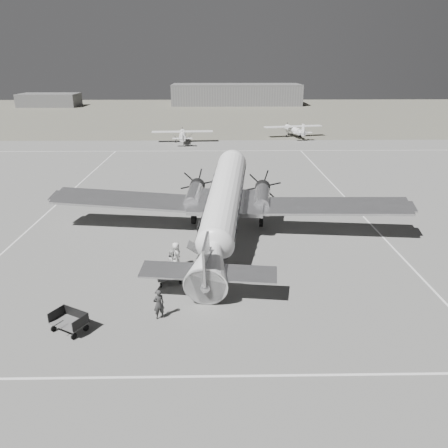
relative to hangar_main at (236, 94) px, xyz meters
The scene contains 16 objects.
ground 120.15m from the hangar_main, 92.39° to the right, with size 260.00×260.00×0.00m, color slate.
taxi_line_near 134.13m from the hangar_main, 92.14° to the right, with size 60.00×0.15×0.01m, color silver.
taxi_line_right 120.25m from the hangar_main, 86.66° to the right, with size 0.15×80.00×0.01m, color silver.
taxi_line_left 112.43m from the hangar_main, 101.81° to the right, with size 0.15×60.00×0.01m, color silver.
taxi_line_horizon 80.22m from the hangar_main, 93.58° to the right, with size 90.00×0.15×0.01m, color silver.
grass_infield 25.71m from the hangar_main, 101.31° to the right, with size 260.00×90.00×0.01m, color #58564A.
hangar_main is the anchor object (origin of this frame).
shed_secondary 60.22m from the hangar_main, behind, with size 18.00×10.00×4.00m, color #525252.
dc3_airliner 117.97m from the hangar_main, 93.01° to the right, with size 30.40×21.09×5.79m, color silver, non-canonical shape.
light_plane_left 73.37m from the hangar_main, 100.00° to the right, with size 10.93×8.86×2.27m, color silver, non-canonical shape.
light_plane_right 67.23m from the hangar_main, 83.10° to the right, with size 11.39×9.24×2.36m, color silver, non-canonical shape.
baggage_cart_near 125.32m from the hangar_main, 94.52° to the right, with size 1.68×1.18×0.95m, color #525252, non-canonical shape.
baggage_cart_far 131.10m from the hangar_main, 96.43° to the right, with size 1.95×1.37×1.10m, color #525252, non-canonical shape.
ground_crew 129.46m from the hangar_main, 94.43° to the right, with size 0.65×0.43×1.79m, color #2C2C2C.
ramp_agent 124.05m from the hangar_main, 94.49° to the right, with size 0.89×0.69×1.83m, color beige.
passenger 122.99m from the hangar_main, 94.47° to the right, with size 0.92×0.60×1.89m, color silver.
Camera 1 is at (-1.73, -30.38, 13.63)m, focal length 35.00 mm.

